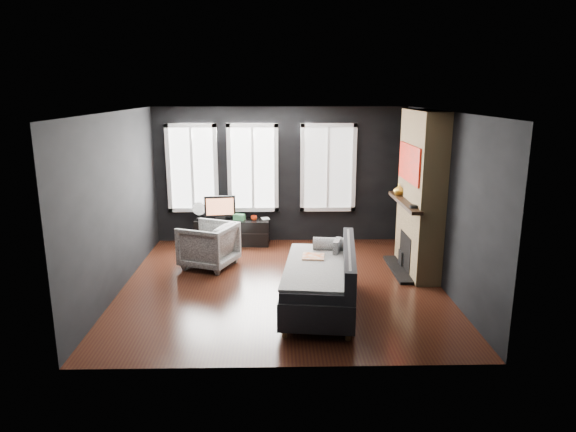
{
  "coord_description": "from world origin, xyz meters",
  "views": [
    {
      "loc": [
        -0.08,
        -7.66,
        3.01
      ],
      "look_at": [
        0.1,
        0.3,
        1.05
      ],
      "focal_mm": 32.0,
      "sensor_mm": 36.0,
      "label": 1
    }
  ],
  "objects_px": {
    "monitor": "(220,206)",
    "mug": "(254,217)",
    "sofa": "(320,277)",
    "mantel_vase": "(399,190)",
    "book": "(262,214)",
    "armchair": "(208,243)",
    "media_console": "(232,232)"
  },
  "relations": [
    {
      "from": "sofa",
      "to": "media_console",
      "type": "distance_m",
      "value": 3.47
    },
    {
      "from": "book",
      "to": "mantel_vase",
      "type": "xyz_separation_m",
      "value": [
        2.43,
        -1.2,
        0.72
      ]
    },
    {
      "from": "media_console",
      "to": "monitor",
      "type": "distance_m",
      "value": 0.58
    },
    {
      "from": "media_console",
      "to": "book",
      "type": "xyz_separation_m",
      "value": [
        0.59,
        0.01,
        0.36
      ]
    },
    {
      "from": "media_console",
      "to": "book",
      "type": "bearing_deg",
      "value": 3.59
    },
    {
      "from": "monitor",
      "to": "book",
      "type": "relative_size",
      "value": 3.02
    },
    {
      "from": "armchair",
      "to": "mantel_vase",
      "type": "bearing_deg",
      "value": 115.31
    },
    {
      "from": "monitor",
      "to": "book",
      "type": "bearing_deg",
      "value": -5.5
    },
    {
      "from": "mantel_vase",
      "to": "book",
      "type": "bearing_deg",
      "value": 153.78
    },
    {
      "from": "armchair",
      "to": "mug",
      "type": "bearing_deg",
      "value": 172.62
    },
    {
      "from": "armchair",
      "to": "monitor",
      "type": "height_order",
      "value": "monitor"
    },
    {
      "from": "monitor",
      "to": "sofa",
      "type": "bearing_deg",
      "value": -68.78
    },
    {
      "from": "armchair",
      "to": "monitor",
      "type": "bearing_deg",
      "value": -160.32
    },
    {
      "from": "monitor",
      "to": "mantel_vase",
      "type": "height_order",
      "value": "mantel_vase"
    },
    {
      "from": "armchair",
      "to": "monitor",
      "type": "relative_size",
      "value": 1.39
    },
    {
      "from": "sofa",
      "to": "mantel_vase",
      "type": "distance_m",
      "value": 2.62
    },
    {
      "from": "monitor",
      "to": "mug",
      "type": "relative_size",
      "value": 5.18
    },
    {
      "from": "armchair",
      "to": "mug",
      "type": "xyz_separation_m",
      "value": [
        0.74,
        1.27,
        0.14
      ]
    },
    {
      "from": "armchair",
      "to": "book",
      "type": "distance_m",
      "value": 1.62
    },
    {
      "from": "armchair",
      "to": "media_console",
      "type": "xyz_separation_m",
      "value": [
        0.3,
        1.34,
        -0.17
      ]
    },
    {
      "from": "media_console",
      "to": "armchair",
      "type": "bearing_deg",
      "value": -99.68
    },
    {
      "from": "sofa",
      "to": "book",
      "type": "height_order",
      "value": "sofa"
    },
    {
      "from": "sofa",
      "to": "mug",
      "type": "xyz_separation_m",
      "value": [
        -1.05,
        3.05,
        0.11
      ]
    },
    {
      "from": "monitor",
      "to": "mug",
      "type": "bearing_deg",
      "value": -11.44
    },
    {
      "from": "sofa",
      "to": "mug",
      "type": "bearing_deg",
      "value": 115.91
    },
    {
      "from": "mantel_vase",
      "to": "monitor",
      "type": "bearing_deg",
      "value": 160.29
    },
    {
      "from": "armchair",
      "to": "media_console",
      "type": "height_order",
      "value": "armchair"
    },
    {
      "from": "mug",
      "to": "mantel_vase",
      "type": "height_order",
      "value": "mantel_vase"
    },
    {
      "from": "media_console",
      "to": "book",
      "type": "relative_size",
      "value": 7.21
    },
    {
      "from": "mantel_vase",
      "to": "media_console",
      "type": "bearing_deg",
      "value": 158.49
    },
    {
      "from": "armchair",
      "to": "book",
      "type": "bearing_deg",
      "value": 169.28
    },
    {
      "from": "sofa",
      "to": "armchair",
      "type": "xyz_separation_m",
      "value": [
        -1.79,
        1.78,
        -0.03
      ]
    }
  ]
}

